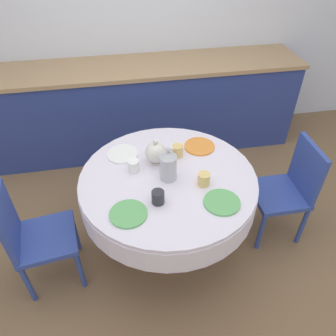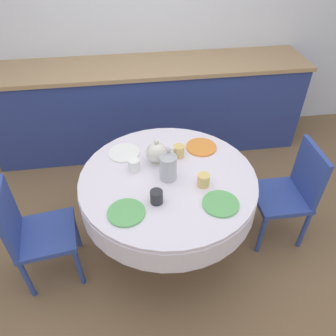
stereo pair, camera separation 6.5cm
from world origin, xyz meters
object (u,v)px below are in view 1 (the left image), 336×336
(chair_right, at_px, (33,235))
(coffee_carafe, at_px, (169,165))
(chair_left, at_px, (289,187))
(teapot, at_px, (156,153))

(chair_right, distance_m, coffee_carafe, 1.03)
(chair_left, xyz_separation_m, chair_right, (-1.92, -0.13, 0.00))
(chair_right, bearing_deg, teapot, 101.04)
(chair_right, xyz_separation_m, teapot, (0.90, 0.31, 0.35))
(chair_right, bearing_deg, chair_left, 86.03)
(chair_left, relative_size, teapot, 4.10)
(chair_left, height_order, coffee_carafe, coffee_carafe)
(chair_right, xyz_separation_m, coffee_carafe, (0.96, 0.12, 0.37))
(coffee_carafe, height_order, teapot, coffee_carafe)
(chair_left, height_order, chair_right, same)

